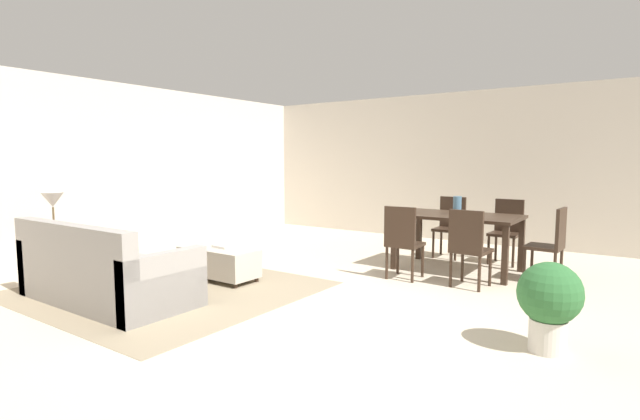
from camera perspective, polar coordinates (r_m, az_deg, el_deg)
ground_plane at (r=4.72m, az=-0.38°, el=-12.39°), size 10.80×10.80×0.00m
wall_back at (r=9.03m, az=18.40°, el=4.81°), size 9.00×0.12×2.70m
wall_left at (r=8.22m, az=-24.71°, el=4.48°), size 0.12×11.00×2.70m
area_rug at (r=5.89m, az=-17.49°, el=-8.89°), size 3.00×2.80×0.01m
couch at (r=5.56m, az=-24.22°, el=-7.02°), size 2.01×0.93×0.86m
ottoman_table at (r=6.13m, az=-11.94°, el=-6.00°), size 1.03×0.46×0.40m
side_table at (r=6.73m, az=-28.92°, el=-3.64°), size 0.40×0.40×0.57m
table_lamp at (r=6.67m, az=-29.15°, el=0.87°), size 0.26×0.26×0.53m
dining_table at (r=6.68m, az=16.03°, el=-1.30°), size 1.57×0.95×0.76m
dining_chair_near_left at (r=6.04m, az=9.78°, el=-3.32°), size 0.42×0.42×0.92m
dining_chair_near_right at (r=5.81m, az=17.21°, el=-3.87°), size 0.43×0.43×0.92m
dining_chair_far_left at (r=7.63m, az=15.22°, el=-1.51°), size 0.41×0.41×0.92m
dining_chair_far_right at (r=7.41m, az=21.29°, el=-1.93°), size 0.41×0.41×0.92m
dining_chair_head_east at (r=6.42m, az=25.78°, el=-3.29°), size 0.42×0.42×0.92m
vase_centerpiece at (r=6.64m, az=15.97°, el=0.52°), size 0.11×0.11×0.24m
book_on_ottoman at (r=6.11m, az=-11.26°, el=-4.25°), size 0.28×0.22×0.03m
potted_plant at (r=4.16m, az=25.58°, el=-9.57°), size 0.48×0.48×0.71m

